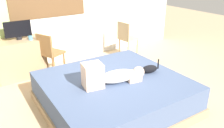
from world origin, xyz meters
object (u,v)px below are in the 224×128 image
person_lying (112,76)px  chair_spare (127,37)px  tv_monitor (18,30)px  chair_by_desk (49,52)px  cup (30,38)px  bed (114,94)px  cat (148,69)px  desk (20,58)px

person_lying → chair_spare: size_ratio=1.10×
tv_monitor → chair_by_desk: bearing=-35.8°
cup → chair_by_desk: 0.42m
bed → chair_spare: 2.15m
person_lying → cat: size_ratio=2.68×
bed → tv_monitor: 2.22m
desk → cup: bearing=-35.7°
chair_by_desk → chair_spare: (1.83, 0.01, 0.00)m
person_lying → cup: 1.96m
chair_by_desk → chair_spare: size_ratio=1.00×
bed → cat: size_ratio=5.71×
cat → person_lying: bearing=177.4°
desk → cup: 0.49m
desk → chair_by_desk: size_ratio=1.05×
tv_monitor → cat: bearing=-54.6°
cup → tv_monitor: bearing=137.6°
bed → chair_by_desk: chair_by_desk is taller
cat → tv_monitor: 2.52m
person_lying → cup: (-0.62, 1.85, 0.19)m
bed → cat: 0.66m
chair_by_desk → desk: bearing=146.9°
person_lying → chair_spare: (1.48, 1.69, -0.08)m
desk → cup: size_ratio=11.49×
bed → cup: bearing=111.7°
cat → desk: size_ratio=0.39×
person_lying → tv_monitor: 2.18m
bed → tv_monitor: tv_monitor is taller
bed → chair_by_desk: size_ratio=2.34×
chair_spare → cup: bearing=175.8°
tv_monitor → chair_spare: (2.27, -0.31, -0.41)m
bed → cat: cat is taller
cup → bed: bearing=-68.3°
desk → chair_by_desk: 0.60m
person_lying → tv_monitor: tv_monitor is taller
cat → tv_monitor: bearing=125.4°
cup → person_lying: bearing=-71.5°
cup → chair_spare: chair_spare is taller
cat → tv_monitor: size_ratio=0.73×
tv_monitor → chair_spare: tv_monitor is taller
cup → cat: bearing=-55.9°
bed → tv_monitor: size_ratio=4.18×
person_lying → desk: (-0.84, 2.00, -0.22)m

